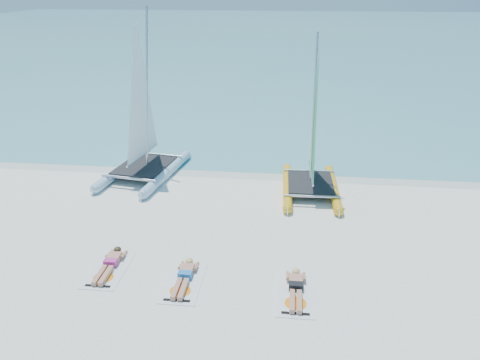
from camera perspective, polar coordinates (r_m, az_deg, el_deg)
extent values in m
plane|color=white|center=(15.10, -3.95, -6.86)|extent=(140.00, 140.00, 0.00)
cube|color=#77C7C2|center=(76.26, 4.77, 17.42)|extent=(140.00, 115.00, 0.01)
cube|color=silver|center=(19.99, -1.19, 1.00)|extent=(140.00, 1.40, 0.01)
cylinder|color=#A3C0D6|center=(20.48, -14.07, 1.43)|extent=(1.06, 4.51, 0.40)
cone|color=#A3C0D6|center=(22.54, -11.12, 3.71)|extent=(0.46, 0.63, 0.38)
cylinder|color=#A3C0D6|center=(19.62, -8.90, 0.90)|extent=(1.06, 4.51, 0.40)
cone|color=#A3C0D6|center=(21.76, -6.33, 3.30)|extent=(0.46, 0.63, 0.38)
cube|color=black|center=(19.95, -11.59, 1.79)|extent=(2.28, 2.74, 0.03)
cylinder|color=silver|center=(19.77, -11.29, 11.00)|extent=(0.27, 1.19, 6.21)
cylinder|color=#F9AA1A|center=(18.23, 5.78, -0.79)|extent=(0.45, 3.97, 0.35)
cone|color=#F9AA1A|center=(20.25, 5.74, 1.72)|extent=(0.35, 0.52, 0.33)
cylinder|color=#F9AA1A|center=(18.36, 11.31, -0.97)|extent=(0.45, 3.97, 0.35)
cone|color=#F9AA1A|center=(20.36, 10.73, 1.54)|extent=(0.35, 0.52, 0.33)
cube|color=black|center=(18.19, 8.59, -0.30)|extent=(1.76, 2.22, 0.03)
cylinder|color=silver|center=(17.99, 8.99, 8.60)|extent=(0.11, 1.04, 5.47)
cube|color=white|center=(13.93, -15.79, -10.56)|extent=(1.00, 1.85, 0.02)
cube|color=tan|center=(14.21, -15.21, -9.25)|extent=(0.36, 0.55, 0.17)
cube|color=#C92F8A|center=(14.05, -15.50, -9.66)|extent=(0.37, 0.22, 0.17)
cube|color=tan|center=(13.61, -16.39, -11.13)|extent=(0.31, 0.85, 0.13)
sphere|color=tan|center=(14.48, -14.71, -8.35)|extent=(0.21, 0.21, 0.21)
ellipsoid|color=#372614|center=(14.46, -14.71, -8.19)|extent=(0.22, 0.24, 0.15)
cube|color=white|center=(13.01, -6.94, -12.39)|extent=(1.00, 1.85, 0.02)
cube|color=tan|center=(13.29, -6.54, -10.95)|extent=(0.36, 0.55, 0.17)
cube|color=#236FBB|center=(13.13, -6.74, -11.41)|extent=(0.37, 0.22, 0.17)
cube|color=tan|center=(12.68, -7.34, -13.08)|extent=(0.31, 0.85, 0.13)
sphere|color=tan|center=(13.57, -6.21, -9.94)|extent=(0.21, 0.21, 0.21)
ellipsoid|color=#E1B86A|center=(13.56, -6.21, -9.78)|extent=(0.22, 0.24, 0.15)
cube|color=white|center=(12.59, 6.80, -13.76)|extent=(1.00, 1.85, 0.02)
cube|color=tan|center=(12.88, 6.83, -12.22)|extent=(0.36, 0.55, 0.17)
cube|color=black|center=(12.71, 6.82, -12.72)|extent=(0.37, 0.22, 0.17)
cube|color=tan|center=(12.25, 6.81, -14.51)|extent=(0.31, 0.85, 0.13)
sphere|color=tan|center=(13.16, 6.84, -11.15)|extent=(0.21, 0.21, 0.21)
ellipsoid|color=#E1B86A|center=(13.14, 6.85, -10.98)|extent=(0.22, 0.24, 0.15)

